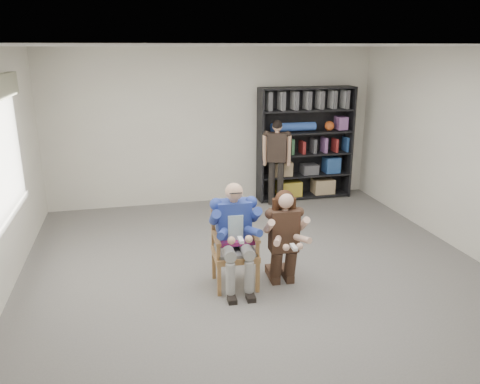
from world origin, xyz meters
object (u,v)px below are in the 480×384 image
object	(u,v)px
kneeling_woman	(285,239)
standing_man	(276,163)
armchair	(235,247)
bookshelf	(305,144)
seated_man	(235,236)

from	to	relation	value
kneeling_woman	standing_man	distance (m)	3.07
armchair	bookshelf	world-z (taller)	bookshelf
armchair	kneeling_woman	bearing A→B (deg)	-9.45
seated_man	kneeling_woman	xyz separation A→B (m)	(0.58, -0.12, -0.05)
bookshelf	armchair	bearing A→B (deg)	-123.56
armchair	kneeling_woman	size ratio (longest dim) A/B	0.84
seated_man	bookshelf	distance (m)	3.76
standing_man	kneeling_woman	bearing A→B (deg)	-86.49
armchair	kneeling_woman	distance (m)	0.60
kneeling_woman	seated_man	bearing A→B (deg)	170.55
kneeling_woman	armchair	bearing A→B (deg)	170.55
armchair	seated_man	world-z (taller)	seated_man
seated_man	bookshelf	xyz separation A→B (m)	(2.06, 3.11, 0.40)
armchair	kneeling_woman	xyz separation A→B (m)	(0.58, -0.12, 0.09)
armchair	standing_man	size ratio (longest dim) A/B	0.64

